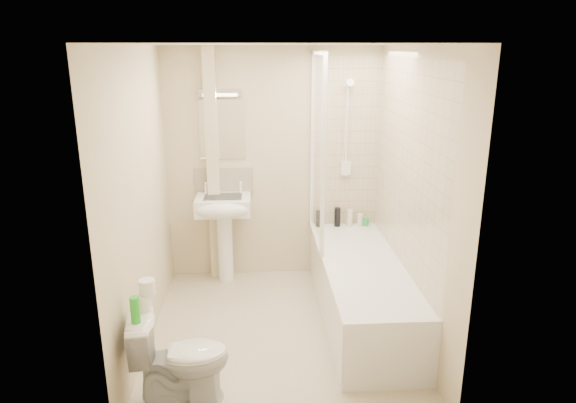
{
  "coord_description": "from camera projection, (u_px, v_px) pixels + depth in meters",
  "views": [
    {
      "loc": [
        -0.17,
        -3.95,
        2.38
      ],
      "look_at": [
        0.08,
        0.2,
        1.12
      ],
      "focal_mm": 32.0,
      "sensor_mm": 36.0,
      "label": 1
    }
  ],
  "objects": [
    {
      "name": "toilet",
      "position": [
        181.0,
        358.0,
        3.52
      ],
      "size": [
        0.49,
        0.72,
        0.67
      ],
      "primitive_type": "imported",
      "rotation": [
        0.0,
        0.0,
        1.67
      ],
      "color": "white",
      "rests_on": "ground"
    },
    {
      "name": "bottle_cream",
      "position": [
        350.0,
        218.0,
        5.44
      ],
      "size": [
        0.06,
        0.06,
        0.18
      ],
      "primitive_type": "cylinder",
      "color": "beige",
      "rests_on": "bathtub"
    },
    {
      "name": "wall_back",
      "position": [
        274.0,
        165.0,
        5.32
      ],
      "size": [
        2.2,
        0.02,
        2.4
      ],
      "primitive_type": "cube",
      "color": "beige",
      "rests_on": "ground"
    },
    {
      "name": "shower_fixture",
      "position": [
        347.0,
        132.0,
        5.21
      ],
      "size": [
        0.1,
        0.16,
        0.99
      ],
      "color": "white",
      "rests_on": "wall_back"
    },
    {
      "name": "pipe_boxing",
      "position": [
        213.0,
        168.0,
        5.23
      ],
      "size": [
        0.12,
        0.12,
        2.4
      ],
      "primitive_type": "cube",
      "color": "beige",
      "rests_on": "ground"
    },
    {
      "name": "bottle_green",
      "position": [
        366.0,
        222.0,
        5.47
      ],
      "size": [
        0.07,
        0.07,
        0.08
      ],
      "primitive_type": "cylinder",
      "color": "green",
      "rests_on": "bathtub"
    },
    {
      "name": "toilet_roll_lower",
      "position": [
        143.0,
        303.0,
        3.47
      ],
      "size": [
        0.1,
        0.1,
        0.11
      ],
      "primitive_type": "cylinder",
      "color": "white",
      "rests_on": "toilet"
    },
    {
      "name": "bottle_black_a",
      "position": [
        319.0,
        219.0,
        5.43
      ],
      "size": [
        0.06,
        0.06,
        0.18
      ],
      "primitive_type": "cylinder",
      "color": "black",
      "rests_on": "bathtub"
    },
    {
      "name": "shower_screen",
      "position": [
        317.0,
        150.0,
        4.84
      ],
      "size": [
        0.04,
        0.92,
        1.8
      ],
      "color": "white",
      "rests_on": "bathtub"
    },
    {
      "name": "wall_left",
      "position": [
        140.0,
        202.0,
        4.06
      ],
      "size": [
        0.02,
        2.5,
        2.4
      ],
      "primitive_type": "cube",
      "color": "beige",
      "rests_on": "ground"
    },
    {
      "name": "floor",
      "position": [
        280.0,
        331.0,
        4.47
      ],
      "size": [
        2.5,
        2.5,
        0.0
      ],
      "primitive_type": "plane",
      "color": "beige",
      "rests_on": "ground"
    },
    {
      "name": "toilet_roll_upper",
      "position": [
        147.0,
        287.0,
        3.47
      ],
      "size": [
        0.11,
        0.11,
        0.1
      ],
      "primitive_type": "cylinder",
      "color": "white",
      "rests_on": "toilet_roll_lower"
    },
    {
      "name": "tile_back",
      "position": [
        346.0,
        143.0,
        5.29
      ],
      "size": [
        0.7,
        0.01,
        1.75
      ],
      "primitive_type": "cube",
      "color": "beige",
      "rests_on": "wall_back"
    },
    {
      "name": "green_bottle",
      "position": [
        135.0,
        310.0,
        3.3
      ],
      "size": [
        0.06,
        0.06,
        0.18
      ],
      "primitive_type": "cylinder",
      "color": "green",
      "rests_on": "toilet"
    },
    {
      "name": "tile_right",
      "position": [
        407.0,
        165.0,
        4.32
      ],
      "size": [
        0.01,
        2.1,
        1.75
      ],
      "primitive_type": "cube",
      "color": "beige",
      "rests_on": "wall_right"
    },
    {
      "name": "bottle_white_b",
      "position": [
        360.0,
        220.0,
        5.46
      ],
      "size": [
        0.06,
        0.06,
        0.13
      ],
      "primitive_type": "cylinder",
      "color": "silver",
      "rests_on": "bathtub"
    },
    {
      "name": "strip_light",
      "position": [
        220.0,
        93.0,
        5.04
      ],
      "size": [
        0.42,
        0.07,
        0.07
      ],
      "primitive_type": "cube",
      "color": "silver",
      "rests_on": "wall_back"
    },
    {
      "name": "mirror",
      "position": [
        222.0,
        130.0,
        5.17
      ],
      "size": [
        0.46,
        0.01,
        0.6
      ],
      "primitive_type": "cube",
      "color": "white",
      "rests_on": "wall_back"
    },
    {
      "name": "wall_right",
      "position": [
        413.0,
        197.0,
        4.19
      ],
      "size": [
        0.02,
        2.5,
        2.4
      ],
      "primitive_type": "cube",
      "color": "beige",
      "rests_on": "ground"
    },
    {
      "name": "ceiling",
      "position": [
        278.0,
        44.0,
        3.78
      ],
      "size": [
        2.2,
        2.5,
        0.02
      ],
      "primitive_type": "cube",
      "color": "white",
      "rests_on": "wall_back"
    },
    {
      "name": "bottle_black_b",
      "position": [
        337.0,
        217.0,
        5.43
      ],
      "size": [
        0.06,
        0.06,
        0.2
      ],
      "primitive_type": "cylinder",
      "color": "black",
      "rests_on": "bathtub"
    },
    {
      "name": "bathtub",
      "position": [
        361.0,
        289.0,
        4.63
      ],
      "size": [
        0.7,
        2.1,
        0.55
      ],
      "color": "white",
      "rests_on": "ground"
    },
    {
      "name": "splashback",
      "position": [
        224.0,
        182.0,
        5.33
      ],
      "size": [
        0.6,
        0.02,
        0.3
      ],
      "primitive_type": "cube",
      "color": "beige",
      "rests_on": "wall_back"
    },
    {
      "name": "pedestal_sink",
      "position": [
        224.0,
        215.0,
        5.2
      ],
      "size": [
        0.55,
        0.5,
        1.06
      ],
      "color": "white",
      "rests_on": "ground"
    }
  ]
}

